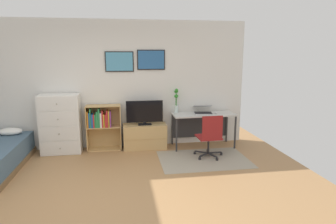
# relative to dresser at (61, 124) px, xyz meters

# --- Properties ---
(ground_plane) EXTENTS (7.20, 7.20, 0.00)m
(ground_plane) POSITION_rel_dresser_xyz_m (0.89, -2.15, -0.60)
(ground_plane) COLOR #A87A4C
(wall_back_with_posters) EXTENTS (6.12, 0.09, 2.70)m
(wall_back_with_posters) POSITION_rel_dresser_xyz_m (0.90, 0.27, 0.75)
(wall_back_with_posters) COLOR silver
(wall_back_with_posters) RESTS_ON ground_plane
(area_rug) EXTENTS (1.70, 1.20, 0.01)m
(area_rug) POSITION_rel_dresser_xyz_m (2.77, -0.86, -0.60)
(area_rug) COLOR #9E937F
(area_rug) RESTS_ON ground_plane
(dresser) EXTENTS (0.78, 0.46, 1.21)m
(dresser) POSITION_rel_dresser_xyz_m (0.00, 0.00, 0.00)
(dresser) COLOR white
(dresser) RESTS_ON ground_plane
(bookshelf) EXTENTS (0.71, 0.30, 0.95)m
(bookshelf) POSITION_rel_dresser_xyz_m (0.81, 0.06, -0.04)
(bookshelf) COLOR tan
(bookshelf) RESTS_ON ground_plane
(tv_stand) EXTENTS (0.91, 0.41, 0.52)m
(tv_stand) POSITION_rel_dresser_xyz_m (1.71, 0.02, -0.34)
(tv_stand) COLOR tan
(tv_stand) RESTS_ON ground_plane
(television) EXTENTS (0.77, 0.16, 0.52)m
(television) POSITION_rel_dresser_xyz_m (1.71, -0.01, 0.18)
(television) COLOR black
(television) RESTS_ON tv_stand
(desk) EXTENTS (1.33, 0.57, 0.74)m
(desk) POSITION_rel_dresser_xyz_m (2.97, 0.01, -0.00)
(desk) COLOR silver
(desk) RESTS_ON ground_plane
(office_chair) EXTENTS (0.56, 0.58, 0.86)m
(office_chair) POSITION_rel_dresser_xyz_m (2.91, -0.79, -0.15)
(office_chair) COLOR #232326
(office_chair) RESTS_ON ground_plane
(laptop) EXTENTS (0.45, 0.48, 0.17)m
(laptop) POSITION_rel_dresser_xyz_m (2.98, 0.01, 0.20)
(laptop) COLOR #B7B7BC
(laptop) RESTS_ON desk
(computer_mouse) EXTENTS (0.06, 0.10, 0.03)m
(computer_mouse) POSITION_rel_dresser_xyz_m (3.23, -0.11, 0.15)
(computer_mouse) COLOR silver
(computer_mouse) RESTS_ON desk
(bamboo_vase) EXTENTS (0.09, 0.11, 0.53)m
(bamboo_vase) POSITION_rel_dresser_xyz_m (2.41, 0.11, 0.41)
(bamboo_vase) COLOR silver
(bamboo_vase) RESTS_ON desk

